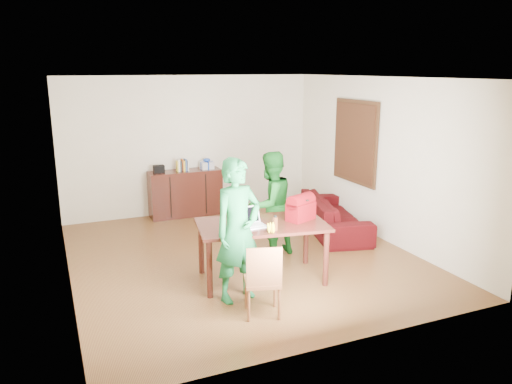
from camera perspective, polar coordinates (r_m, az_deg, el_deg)
name	(u,v)px	position (r m, az deg, el deg)	size (l,w,h in m)	color
room	(239,172)	(7.52, -1.96, 2.29)	(5.20, 5.70, 2.90)	#472111
table	(262,231)	(6.75, 0.67, -4.44)	(1.85, 1.23, 0.80)	black
chair	(262,294)	(5.96, 0.73, -11.59)	(0.50, 0.49, 0.90)	brown
person_near	(238,230)	(6.13, -2.10, -4.39)	(0.66, 0.43, 1.80)	#166431
person_far	(270,205)	(7.58, 1.66, -1.45)	(0.79, 0.62, 1.63)	#135618
laptop	(253,224)	(6.55, -0.37, -3.64)	(0.36, 0.26, 0.24)	white
bananas	(271,231)	(6.33, 1.73, -4.46)	(0.14, 0.09, 0.05)	gold
bottle	(275,223)	(6.41, 2.22, -3.54)	(0.07, 0.07, 0.20)	#562A13
red_bag	(301,210)	(6.85, 5.14, -2.04)	(0.39, 0.23, 0.29)	#68060A
sofa	(333,215)	(8.96, 8.83, -2.57)	(2.08, 0.81, 0.61)	#3C070E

